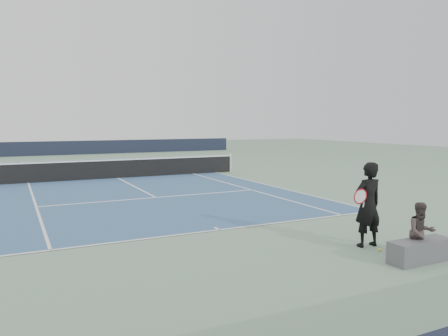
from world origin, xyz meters
name	(u,v)px	position (x,y,z in m)	size (l,w,h in m)	color
ground	(118,178)	(0.00, 0.00, 0.00)	(80.00, 80.00, 0.00)	gray
court_surface	(118,178)	(0.00, 0.00, 0.01)	(10.97, 23.77, 0.01)	#385B85
tennis_net	(117,168)	(0.00, 0.00, 0.50)	(12.90, 0.10, 1.07)	silver
windscreen_far	(71,148)	(0.00, 17.88, 0.60)	(30.00, 0.25, 1.20)	black
tennis_player	(368,205)	(2.37, -14.69, 0.96)	(0.83, 0.56, 1.93)	black
tennis_ball	(380,250)	(2.35, -15.11, 0.03)	(0.07, 0.07, 0.07)	yellow
spectator_bench	(421,241)	(2.53, -16.00, 0.43)	(1.48, 0.92, 1.22)	#57575C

